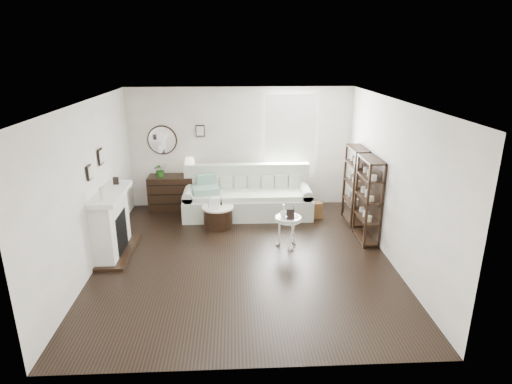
{
  "coord_description": "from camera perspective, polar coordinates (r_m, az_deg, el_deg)",
  "views": [
    {
      "loc": [
        -0.14,
        -6.74,
        3.47
      ],
      "look_at": [
        0.24,
        0.8,
        0.94
      ],
      "focal_mm": 30.0,
      "sensor_mm": 36.0,
      "label": 1
    }
  ],
  "objects": [
    {
      "name": "card_frame_ped",
      "position": [
        7.63,
        4.61,
        -3.02
      ],
      "size": [
        0.14,
        0.06,
        0.19
      ],
      "primitive_type": "cube",
      "rotation": [
        -0.21,
        0.0,
        -0.04
      ],
      "color": "black",
      "rests_on": "pedestal_table"
    },
    {
      "name": "fireplace",
      "position": [
        7.93,
        -18.66,
        -4.2
      ],
      "size": [
        0.5,
        1.4,
        1.84
      ],
      "color": "white",
      "rests_on": "ground"
    },
    {
      "name": "potted_plant",
      "position": [
        9.64,
        -12.63,
        2.92
      ],
      "size": [
        0.37,
        0.35,
        0.32
      ],
      "primitive_type": "imported",
      "rotation": [
        0.0,
        0.0,
        0.44
      ],
      "color": "#205819",
      "rests_on": "dresser"
    },
    {
      "name": "card_frame_drum",
      "position": [
        8.51,
        -5.49,
        -1.62
      ],
      "size": [
        0.17,
        0.09,
        0.22
      ],
      "primitive_type": "cube",
      "rotation": [
        -0.21,
        0.0,
        0.17
      ],
      "color": "white",
      "rests_on": "drum_table"
    },
    {
      "name": "shelf_unit_far",
      "position": [
        9.06,
        13.06,
        0.88
      ],
      "size": [
        0.3,
        0.8,
        1.6
      ],
      "color": "black",
      "rests_on": "ground"
    },
    {
      "name": "table_lamp",
      "position": [
        9.59,
        -8.81,
        3.35
      ],
      "size": [
        0.31,
        0.31,
        0.42
      ],
      "primitive_type": null,
      "rotation": [
        0.0,
        0.0,
        -0.21
      ],
      "color": "beige",
      "rests_on": "dresser"
    },
    {
      "name": "sofa",
      "position": [
        9.37,
        -1.15,
        -0.92
      ],
      "size": [
        2.76,
        0.95,
        1.07
      ],
      "color": "beige",
      "rests_on": "ground"
    },
    {
      "name": "flask_ped",
      "position": [
        7.75,
        3.7,
        -2.46
      ],
      "size": [
        0.13,
        0.13,
        0.24
      ],
      "primitive_type": null,
      "color": "silver",
      "rests_on": "pedestal_table"
    },
    {
      "name": "suitcase",
      "position": [
        9.27,
        7.17,
        -2.46
      ],
      "size": [
        0.55,
        0.23,
        0.35
      ],
      "primitive_type": "cube",
      "rotation": [
        0.0,
        0.0,
        0.09
      ],
      "color": "brown",
      "rests_on": "ground"
    },
    {
      "name": "dresser",
      "position": [
        9.81,
        -10.65,
        -0.1
      ],
      "size": [
        1.18,
        0.51,
        0.79
      ],
      "color": "black",
      "rests_on": "ground"
    },
    {
      "name": "room",
      "position": [
        9.67,
        2.34,
        7.32
      ],
      "size": [
        5.5,
        5.5,
        5.5
      ],
      "color": "black",
      "rests_on": "ground"
    },
    {
      "name": "quilt",
      "position": [
        9.17,
        -6.77,
        0.27
      ],
      "size": [
        0.63,
        0.56,
        0.14
      ],
      "primitive_type": "cube",
      "rotation": [
        0.0,
        0.0,
        0.21
      ],
      "color": "#29996C",
      "rests_on": "sofa"
    },
    {
      "name": "eiffel_drum",
      "position": [
        8.7,
        -4.67,
        -1.23
      ],
      "size": [
        0.11,
        0.11,
        0.19
      ],
      "primitive_type": null,
      "rotation": [
        0.0,
        0.0,
        -0.0
      ],
      "color": "black",
      "rests_on": "drum_table"
    },
    {
      "name": "drum_table",
      "position": [
        8.77,
        -5.09,
        -3.27
      ],
      "size": [
        0.64,
        0.64,
        0.44
      ],
      "rotation": [
        0.0,
        0.0,
        -0.14
      ],
      "color": "black",
      "rests_on": "ground"
    },
    {
      "name": "bottle_drum",
      "position": [
        8.59,
        -6.24,
        -1.28
      ],
      "size": [
        0.06,
        0.06,
        0.26
      ],
      "primitive_type": "cylinder",
      "color": "silver",
      "rests_on": "drum_table"
    },
    {
      "name": "eiffel_ped",
      "position": [
        7.79,
        5.0,
        -2.58
      ],
      "size": [
        0.13,
        0.13,
        0.19
      ],
      "primitive_type": null,
      "rotation": [
        0.0,
        0.0,
        0.22
      ],
      "color": "black",
      "rests_on": "pedestal_table"
    },
    {
      "name": "pedestal_table",
      "position": [
        7.8,
        4.31,
        -3.67
      ],
      "size": [
        0.48,
        0.48,
        0.58
      ],
      "rotation": [
        0.0,
        0.0,
        0.31
      ],
      "color": "silver",
      "rests_on": "ground"
    },
    {
      "name": "shelf_unit_near",
      "position": [
        8.24,
        14.71,
        -1.02
      ],
      "size": [
        0.3,
        0.8,
        1.6
      ],
      "color": "black",
      "rests_on": "ground"
    }
  ]
}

